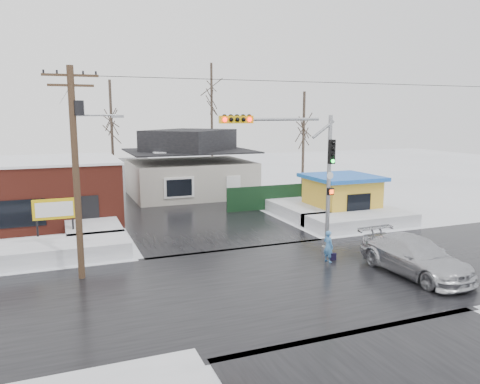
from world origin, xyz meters
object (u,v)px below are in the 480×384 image
object	(u,v)px
utility_pole	(77,161)
car	(415,257)
traffic_signal	(302,166)
pedestrian	(328,247)
kiosk	(341,196)
marquee_sign	(54,210)

from	to	relation	value
utility_pole	car	xyz separation A→B (m)	(13.72, -4.88, -4.30)
traffic_signal	pedestrian	xyz separation A→B (m)	(0.71, -1.47, -3.77)
utility_pole	pedestrian	size ratio (longest dim) A/B	5.83
kiosk	car	world-z (taller)	kiosk
marquee_sign	pedestrian	distance (m)	14.59
traffic_signal	car	xyz separation A→B (m)	(3.35, -4.34, -3.72)
pedestrian	utility_pole	bearing A→B (deg)	65.19
traffic_signal	marquee_sign	bearing A→B (deg)	150.28
utility_pole	pedestrian	distance (m)	12.06
car	utility_pole	bearing A→B (deg)	157.41
marquee_sign	kiosk	size ratio (longest dim) A/B	0.55
utility_pole	kiosk	world-z (taller)	utility_pole
utility_pole	pedestrian	world-z (taller)	utility_pole
marquee_sign	utility_pole	bearing A→B (deg)	-79.87
pedestrian	traffic_signal	bearing A→B (deg)	11.39
traffic_signal	kiosk	xyz separation A→B (m)	(7.07, 7.03, -3.08)
marquee_sign	pedestrian	bearing A→B (deg)	-33.35
marquee_sign	pedestrian	world-z (taller)	marquee_sign
traffic_signal	utility_pole	distance (m)	10.39
utility_pole	traffic_signal	bearing A→B (deg)	-2.95
traffic_signal	utility_pole	size ratio (longest dim) A/B	0.78
traffic_signal	car	bearing A→B (deg)	-52.32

